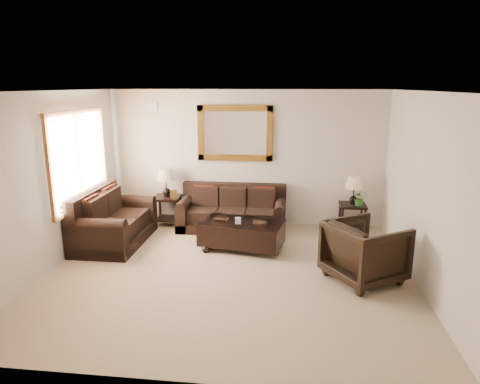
# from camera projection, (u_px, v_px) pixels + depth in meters

# --- Properties ---
(room) EXTENTS (5.51, 5.01, 2.71)m
(room) POSITION_uv_depth(u_px,v_px,m) (228.00, 187.00, 6.19)
(room) COLOR #89735E
(room) RESTS_ON ground
(window) EXTENTS (0.07, 1.96, 1.66)m
(window) POSITION_uv_depth(u_px,v_px,m) (79.00, 159.00, 7.31)
(window) COLOR white
(window) RESTS_ON room
(mirror) EXTENTS (1.50, 0.06, 1.10)m
(mirror) POSITION_uv_depth(u_px,v_px,m) (235.00, 133.00, 8.47)
(mirror) COLOR #48220E
(mirror) RESTS_ON room
(air_vent) EXTENTS (0.25, 0.02, 0.18)m
(air_vent) POSITION_uv_depth(u_px,v_px,m) (152.00, 107.00, 8.55)
(air_vent) COLOR #999999
(air_vent) RESTS_ON room
(sofa) EXTENTS (2.09, 0.90, 0.86)m
(sofa) POSITION_uv_depth(u_px,v_px,m) (233.00, 213.00, 8.48)
(sofa) COLOR black
(sofa) RESTS_ON room
(loveseat) EXTENTS (1.03, 1.74, 0.98)m
(loveseat) POSITION_uv_depth(u_px,v_px,m) (111.00, 224.00, 7.68)
(loveseat) COLOR black
(loveseat) RESTS_ON room
(end_table_left) EXTENTS (0.53, 0.53, 1.17)m
(end_table_left) POSITION_uv_depth(u_px,v_px,m) (166.00, 188.00, 8.62)
(end_table_left) COLOR black
(end_table_left) RESTS_ON room
(end_table_right) EXTENTS (0.49, 0.49, 1.09)m
(end_table_right) POSITION_uv_depth(u_px,v_px,m) (353.00, 196.00, 8.24)
(end_table_right) COLOR black
(end_table_right) RESTS_ON room
(coffee_table) EXTENTS (1.54, 1.02, 0.60)m
(coffee_table) POSITION_uv_depth(u_px,v_px,m) (242.00, 232.00, 7.43)
(coffee_table) COLOR black
(coffee_table) RESTS_ON room
(armchair) EXTENTS (1.26, 1.27, 0.97)m
(armchair) POSITION_uv_depth(u_px,v_px,m) (365.00, 249.00, 6.17)
(armchair) COLOR black
(armchair) RESTS_ON floor
(potted_plant) EXTENTS (0.29, 0.31, 0.23)m
(potted_plant) POSITION_uv_depth(u_px,v_px,m) (360.00, 200.00, 8.15)
(potted_plant) COLOR #2B5F20
(potted_plant) RESTS_ON end_table_right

